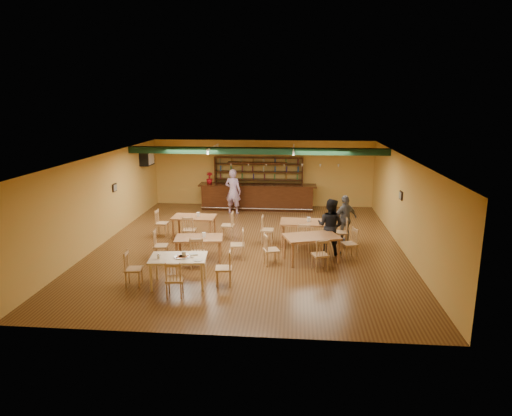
# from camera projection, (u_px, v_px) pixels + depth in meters

# --- Properties ---
(floor) EXTENTS (12.00, 12.00, 0.00)m
(floor) POSITION_uv_depth(u_px,v_px,m) (250.00, 245.00, 15.15)
(floor) COLOR #523117
(floor) RESTS_ON ground
(ceiling_beam) EXTENTS (10.00, 0.30, 0.25)m
(ceiling_beam) POSITION_uv_depth(u_px,v_px,m) (257.00, 151.00, 17.20)
(ceiling_beam) COLOR black
(ceiling_beam) RESTS_ON ceiling
(track_rail_left) EXTENTS (0.05, 2.50, 0.05)m
(track_rail_left) POSITION_uv_depth(u_px,v_px,m) (213.00, 147.00, 17.92)
(track_rail_left) COLOR white
(track_rail_left) RESTS_ON ceiling
(track_rail_right) EXTENTS (0.05, 2.50, 0.05)m
(track_rail_right) POSITION_uv_depth(u_px,v_px,m) (294.00, 148.00, 17.65)
(track_rail_right) COLOR white
(track_rail_right) RESTS_ON ceiling
(ac_unit) EXTENTS (0.34, 0.70, 0.48)m
(ac_unit) POSITION_uv_depth(u_px,v_px,m) (147.00, 158.00, 19.08)
(ac_unit) COLOR white
(ac_unit) RESTS_ON wall_left
(picture_left) EXTENTS (0.04, 0.34, 0.28)m
(picture_left) POSITION_uv_depth(u_px,v_px,m) (115.00, 188.00, 16.15)
(picture_left) COLOR black
(picture_left) RESTS_ON wall_left
(picture_right) EXTENTS (0.04, 0.34, 0.28)m
(picture_right) POSITION_uv_depth(u_px,v_px,m) (401.00, 195.00, 14.82)
(picture_right) COLOR black
(picture_right) RESTS_ON wall_right
(bar_counter) EXTENTS (5.18, 0.85, 1.13)m
(bar_counter) POSITION_uv_depth(u_px,v_px,m) (257.00, 197.00, 20.03)
(bar_counter) COLOR black
(bar_counter) RESTS_ON ground
(back_bar_hutch) EXTENTS (4.01, 0.40, 2.28)m
(back_bar_hutch) POSITION_uv_depth(u_px,v_px,m) (259.00, 182.00, 20.50)
(back_bar_hutch) COLOR black
(back_bar_hutch) RESTS_ON ground
(poinsettia) EXTENTS (0.37, 0.37, 0.51)m
(poinsettia) POSITION_uv_depth(u_px,v_px,m) (209.00, 178.00, 20.02)
(poinsettia) COLOR #A80F16
(poinsettia) RESTS_ON bar_counter
(dining_table_a) EXTENTS (1.52, 0.94, 0.75)m
(dining_table_a) POSITION_uv_depth(u_px,v_px,m) (194.00, 226.00, 16.03)
(dining_table_a) COLOR #9D6337
(dining_table_a) RESTS_ON ground
(dining_table_b) EXTENTS (1.61, 1.00, 0.79)m
(dining_table_b) POSITION_uv_depth(u_px,v_px,m) (304.00, 233.00, 15.20)
(dining_table_b) COLOR #9D6337
(dining_table_b) RESTS_ON ground
(dining_table_c) EXTENTS (1.52, 1.03, 0.71)m
(dining_table_c) POSITION_uv_depth(u_px,v_px,m) (199.00, 248.00, 13.72)
(dining_table_c) COLOR #9D6337
(dining_table_c) RESTS_ON ground
(dining_table_d) EXTENTS (1.82, 1.42, 0.80)m
(dining_table_d) POSITION_uv_depth(u_px,v_px,m) (311.00, 249.00, 13.57)
(dining_table_d) COLOR #9D6337
(dining_table_d) RESTS_ON ground
(near_table) EXTENTS (1.55, 1.09, 0.78)m
(near_table) POSITION_uv_depth(u_px,v_px,m) (179.00, 271.00, 11.81)
(near_table) COLOR beige
(near_table) RESTS_ON ground
(pizza_tray) EXTENTS (0.48, 0.48, 0.01)m
(pizza_tray) POSITION_uv_depth(u_px,v_px,m) (182.00, 257.00, 11.71)
(pizza_tray) COLOR silver
(pizza_tray) RESTS_ON near_table
(parmesan_shaker) EXTENTS (0.08, 0.08, 0.11)m
(parmesan_shaker) POSITION_uv_depth(u_px,v_px,m) (159.00, 256.00, 11.59)
(parmesan_shaker) COLOR #EAE5C6
(parmesan_shaker) RESTS_ON near_table
(napkin_stack) EXTENTS (0.24, 0.21, 0.03)m
(napkin_stack) POSITION_uv_depth(u_px,v_px,m) (194.00, 254.00, 11.88)
(napkin_stack) COLOR white
(napkin_stack) RESTS_ON near_table
(pizza_server) EXTENTS (0.31, 0.26, 0.00)m
(pizza_server) POSITION_uv_depth(u_px,v_px,m) (188.00, 256.00, 11.74)
(pizza_server) COLOR silver
(pizza_server) RESTS_ON pizza_tray
(side_plate) EXTENTS (0.24, 0.24, 0.01)m
(side_plate) POSITION_uv_depth(u_px,v_px,m) (198.00, 260.00, 11.47)
(side_plate) COLOR white
(side_plate) RESTS_ON near_table
(patron_bar) EXTENTS (0.79, 0.62, 1.93)m
(patron_bar) POSITION_uv_depth(u_px,v_px,m) (233.00, 191.00, 19.22)
(patron_bar) COLOR #8F50AF
(patron_bar) RESTS_ON ground
(patron_right_a) EXTENTS (1.06, 0.98, 1.76)m
(patron_right_a) POSITION_uv_depth(u_px,v_px,m) (330.00, 226.00, 14.24)
(patron_right_a) COLOR black
(patron_right_a) RESTS_ON ground
(patron_right_b) EXTENTS (1.02, 0.86, 1.64)m
(patron_right_b) POSITION_uv_depth(u_px,v_px,m) (345.00, 219.00, 15.31)
(patron_right_b) COLOR slate
(patron_right_b) RESTS_ON ground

